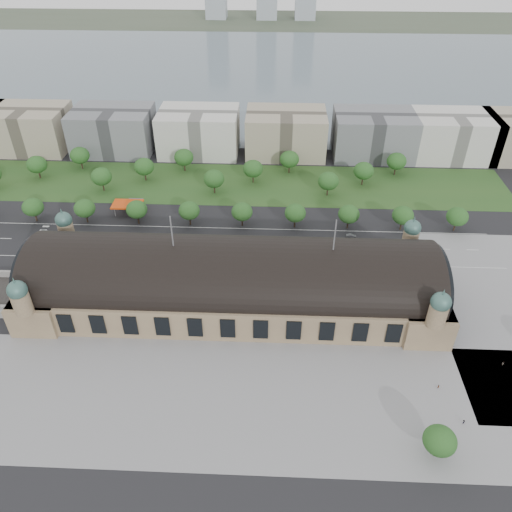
{
  "coord_description": "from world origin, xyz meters",
  "views": [
    {
      "loc": [
        14.5,
        -139.31,
        124.79
      ],
      "look_at": [
        8.13,
        10.78,
        14.0
      ],
      "focal_mm": 35.0,
      "sensor_mm": 36.0,
      "label": 1
    }
  ],
  "objects_px": {
    "parked_car_3": "(150,259)",
    "parked_car_2": "(115,262)",
    "petrol_station": "(132,204)",
    "pedestrian_1": "(438,387)",
    "pedestrian_4": "(464,422)",
    "parked_car_1": "(48,256)",
    "parked_car_6": "(193,266)",
    "parked_car_5": "(168,265)",
    "bus_east": "(324,259)",
    "traffic_car_1": "(44,231)",
    "traffic_car_6": "(377,253)",
    "traffic_car_4": "(254,243)",
    "traffic_car_5": "(351,236)",
    "parked_car_4": "(114,260)",
    "bus_mid": "(248,249)",
    "bus_west": "(227,252)",
    "pedestrian_2": "(503,364)",
    "traffic_car_2": "(126,240)",
    "parked_car_0": "(71,263)"
  },
  "relations": [
    {
      "from": "parked_car_6",
      "to": "pedestrian_1",
      "type": "bearing_deg",
      "value": 18.24
    },
    {
      "from": "parked_car_1",
      "to": "parked_car_2",
      "type": "xyz_separation_m",
      "value": [
        29.46,
        -2.73,
        -0.01
      ]
    },
    {
      "from": "parked_car_1",
      "to": "pedestrian_4",
      "type": "xyz_separation_m",
      "value": [
        150.72,
        -74.56,
        0.01
      ]
    },
    {
      "from": "parked_car_5",
      "to": "bus_west",
      "type": "xyz_separation_m",
      "value": [
        23.51,
        9.22,
        0.82
      ]
    },
    {
      "from": "parked_car_2",
      "to": "bus_west",
      "type": "distance_m",
      "value": 46.47
    },
    {
      "from": "pedestrian_1",
      "to": "pedestrian_4",
      "type": "relative_size",
      "value": 1.07
    },
    {
      "from": "parked_car_6",
      "to": "bus_west",
      "type": "distance_m",
      "value": 16.16
    },
    {
      "from": "parked_car_3",
      "to": "parked_car_5",
      "type": "distance_m",
      "value": 9.48
    },
    {
      "from": "parked_car_2",
      "to": "bus_west",
      "type": "xyz_separation_m",
      "value": [
        45.78,
        7.96,
        0.83
      ]
    },
    {
      "from": "pedestrian_1",
      "to": "pedestrian_2",
      "type": "distance_m",
      "value": 25.44
    },
    {
      "from": "traffic_car_6",
      "to": "pedestrian_1",
      "type": "relative_size",
      "value": 3.31
    },
    {
      "from": "traffic_car_2",
      "to": "parked_car_0",
      "type": "bearing_deg",
      "value": -51.63
    },
    {
      "from": "traffic_car_1",
      "to": "pedestrian_2",
      "type": "height_order",
      "value": "pedestrian_2"
    },
    {
      "from": "traffic_car_6",
      "to": "parked_car_2",
      "type": "xyz_separation_m",
      "value": [
        -108.85,
        -10.7,
        -0.01
      ]
    },
    {
      "from": "parked_car_3",
      "to": "parked_car_2",
      "type": "bearing_deg",
      "value": -101.5
    },
    {
      "from": "parked_car_6",
      "to": "pedestrian_4",
      "type": "bearing_deg",
      "value": 14.18
    },
    {
      "from": "parked_car_2",
      "to": "bus_mid",
      "type": "bearing_deg",
      "value": 78.38
    },
    {
      "from": "bus_east",
      "to": "bus_mid",
      "type": "bearing_deg",
      "value": 80.79
    },
    {
      "from": "traffic_car_2",
      "to": "pedestrian_2",
      "type": "relative_size",
      "value": 2.84
    },
    {
      "from": "parked_car_2",
      "to": "traffic_car_5",
      "type": "bearing_deg",
      "value": 81.47
    },
    {
      "from": "parked_car_6",
      "to": "pedestrian_2",
      "type": "distance_m",
      "value": 118.01
    },
    {
      "from": "traffic_car_5",
      "to": "pedestrian_4",
      "type": "distance_m",
      "value": 97.64
    },
    {
      "from": "traffic_car_2",
      "to": "parked_car_0",
      "type": "xyz_separation_m",
      "value": [
        -18.54,
        -17.28,
        -0.02
      ]
    },
    {
      "from": "parked_car_1",
      "to": "parked_car_4",
      "type": "bearing_deg",
      "value": 47.96
    },
    {
      "from": "petrol_station",
      "to": "parked_car_3",
      "type": "height_order",
      "value": "petrol_station"
    },
    {
      "from": "traffic_car_1",
      "to": "parked_car_3",
      "type": "distance_m",
      "value": 55.04
    },
    {
      "from": "parked_car_0",
      "to": "bus_west",
      "type": "distance_m",
      "value": 64.75
    },
    {
      "from": "traffic_car_2",
      "to": "traffic_car_5",
      "type": "height_order",
      "value": "traffic_car_5"
    },
    {
      "from": "parked_car_3",
      "to": "bus_west",
      "type": "relative_size",
      "value": 0.36
    },
    {
      "from": "petrol_station",
      "to": "parked_car_6",
      "type": "distance_m",
      "value": 57.05
    },
    {
      "from": "parked_car_5",
      "to": "pedestrian_1",
      "type": "bearing_deg",
      "value": 36.81
    },
    {
      "from": "parked_car_2",
      "to": "parked_car_3",
      "type": "bearing_deg",
      "value": 79.56
    },
    {
      "from": "traffic_car_4",
      "to": "traffic_car_5",
      "type": "xyz_separation_m",
      "value": [
        42.85,
        7.14,
        -0.04
      ]
    },
    {
      "from": "bus_east",
      "to": "traffic_car_1",
      "type": "bearing_deg",
      "value": 82.16
    },
    {
      "from": "traffic_car_1",
      "to": "parked_car_5",
      "type": "bearing_deg",
      "value": -103.8
    },
    {
      "from": "pedestrian_4",
      "to": "parked_car_6",
      "type": "bearing_deg",
      "value": -78.65
    },
    {
      "from": "traffic_car_1",
      "to": "parked_car_2",
      "type": "relative_size",
      "value": 0.72
    },
    {
      "from": "pedestrian_1",
      "to": "pedestrian_4",
      "type": "xyz_separation_m",
      "value": [
        4.06,
        -12.52,
        -0.06
      ]
    },
    {
      "from": "traffic_car_2",
      "to": "pedestrian_1",
      "type": "xyz_separation_m",
      "value": [
        116.95,
        -75.32,
        0.18
      ]
    },
    {
      "from": "parked_car_1",
      "to": "pedestrian_1",
      "type": "xyz_separation_m",
      "value": [
        146.65,
        -62.04,
        0.06
      ]
    },
    {
      "from": "traffic_car_4",
      "to": "traffic_car_1",
      "type": "bearing_deg",
      "value": -88.55
    },
    {
      "from": "traffic_car_5",
      "to": "parked_car_3",
      "type": "relative_size",
      "value": 1.07
    },
    {
      "from": "traffic_car_4",
      "to": "parked_car_1",
      "type": "xyz_separation_m",
      "value": [
        -86.15,
        -13.5,
        0.01
      ]
    },
    {
      "from": "traffic_car_1",
      "to": "parked_car_1",
      "type": "xyz_separation_m",
      "value": [
        8.69,
        -18.53,
        0.15
      ]
    },
    {
      "from": "traffic_car_6",
      "to": "pedestrian_2",
      "type": "bearing_deg",
      "value": 26.25
    },
    {
      "from": "parked_car_1",
      "to": "parked_car_6",
      "type": "distance_m",
      "value": 62.13
    },
    {
      "from": "traffic_car_5",
      "to": "bus_mid",
      "type": "relative_size",
      "value": 0.35
    },
    {
      "from": "petrol_station",
      "to": "bus_east",
      "type": "relative_size",
      "value": 1.22
    },
    {
      "from": "parked_car_1",
      "to": "traffic_car_5",
      "type": "bearing_deg",
      "value": 60.48
    },
    {
      "from": "traffic_car_6",
      "to": "parked_car_2",
      "type": "relative_size",
      "value": 1.05
    }
  ]
}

